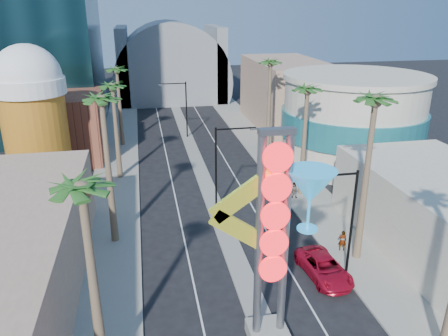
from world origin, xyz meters
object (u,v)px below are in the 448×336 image
neon_sign (288,226)px  red_pickup (324,267)px  pedestrian_b (294,190)px  pedestrian_a (342,241)px

neon_sign → red_pickup: (4.77, 5.27, -6.57)m
pedestrian_b → neon_sign: bearing=96.6°
neon_sign → pedestrian_a: (7.47, 8.08, -6.32)m
red_pickup → neon_sign: bearing=-137.5°
red_pickup → pedestrian_a: size_ratio=3.16×
red_pickup → pedestrian_b: size_ratio=3.25×
red_pickup → pedestrian_a: 3.90m
neon_sign → red_pickup: 9.68m
neon_sign → pedestrian_b: bearing=68.6°
pedestrian_a → pedestrian_b: size_ratio=1.03×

